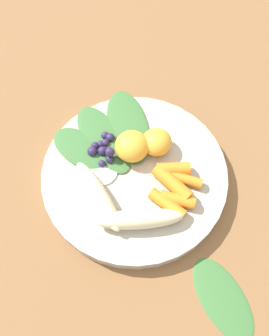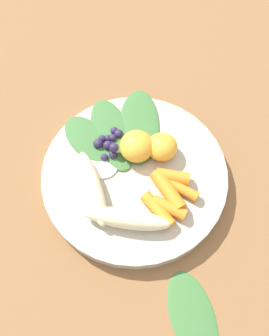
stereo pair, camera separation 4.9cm
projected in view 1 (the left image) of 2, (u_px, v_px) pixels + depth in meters
name	position (u px, v px, depth m)	size (l,w,h in m)	color
ground_plane	(134.00, 178.00, 0.52)	(2.40, 2.40, 0.00)	brown
bowl	(134.00, 175.00, 0.51)	(0.27, 0.27, 0.02)	#B2AD9E
banana_peeled_left	(140.00, 219.00, 0.45)	(0.12, 0.03, 0.03)	beige
banana_peeled_right	(98.00, 196.00, 0.46)	(0.12, 0.03, 0.03)	beige
orange_segment_near	(132.00, 146.00, 0.49)	(0.05, 0.05, 0.04)	#F4A833
orange_segment_far	(157.00, 142.00, 0.50)	(0.04, 0.04, 0.03)	#F4A833
carrot_front	(167.00, 204.00, 0.46)	(0.02, 0.02, 0.05)	orange
carrot_mid_left	(178.00, 200.00, 0.47)	(0.02, 0.02, 0.05)	orange
carrot_mid_right	(172.00, 183.00, 0.48)	(0.02, 0.02, 0.06)	orange
carrot_rear	(184.00, 179.00, 0.48)	(0.01, 0.01, 0.05)	orange
carrot_small	(173.00, 169.00, 0.49)	(0.02, 0.02, 0.05)	orange
blueberry_pile	(103.00, 148.00, 0.50)	(0.05, 0.05, 0.02)	#2D234C
coconut_shred_patch	(102.00, 171.00, 0.49)	(0.05, 0.05, 0.00)	white
kale_leaf_left	(128.00, 126.00, 0.53)	(0.14, 0.06, 0.01)	#3D7038
kale_leaf_right	(103.00, 138.00, 0.52)	(0.13, 0.06, 0.01)	#3D7038
kale_leaf_rear	(80.00, 148.00, 0.51)	(0.10, 0.05, 0.01)	#3D7038
kale_leaf_stray	(223.00, 298.00, 0.44)	(0.11, 0.06, 0.01)	#3D7038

